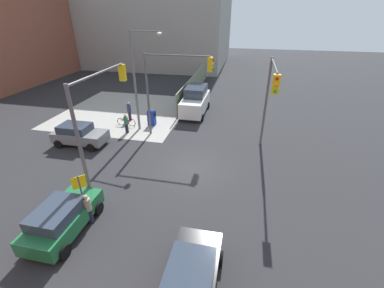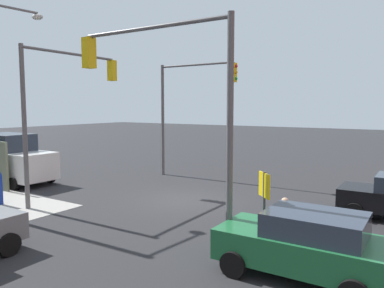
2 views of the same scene
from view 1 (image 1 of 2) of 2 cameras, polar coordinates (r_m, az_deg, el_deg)
name	(u,v)px [view 1 (image 1 of 2)]	position (r m, az deg, el deg)	size (l,w,h in m)	color
ground_plane	(192,168)	(17.00, -0.07, -5.35)	(120.00, 120.00, 0.00)	#28282B
sidewalk_corner	(125,111)	(27.49, -14.71, 7.10)	(12.00, 12.00, 0.01)	#9E9B93
construction_fence	(194,84)	(31.97, 0.54, 13.10)	(16.77, 0.12, 2.40)	slate
building_loft_east	(160,12)	(52.61, -7.02, 27.18)	(20.00, 24.00, 17.87)	#9E9B93
smokestack	(55,19)	(53.85, -28.17, 23.35)	(1.80, 1.80, 15.77)	brown
traffic_signal_nw_corner	(99,108)	(14.55, -19.92, 7.46)	(5.61, 0.36, 6.50)	#59595B
traffic_signal_se_corner	(270,93)	(17.27, 16.90, 10.82)	(4.96, 0.36, 6.50)	#59595B
traffic_signal_ne_corner	(171,80)	(19.79, -4.59, 14.02)	(0.36, 5.23, 6.50)	#59595B
street_lamp_corner	(138,75)	(21.36, -11.87, 14.79)	(0.65, 2.66, 8.00)	slate
warning_sign_two_way	(81,189)	(13.57, -23.49, -9.21)	(0.48, 0.48, 2.40)	#4C4C4C
mailbox_blue	(152,117)	(23.28, -8.96, 5.92)	(0.56, 0.64, 1.43)	navy
sedan_black	(190,279)	(10.23, -0.35, -27.89)	(4.11, 2.02, 1.62)	black
coupe_green	(62,218)	(13.56, -26.88, -14.43)	(3.96, 2.02, 1.62)	#1E6638
hatchback_gray	(79,134)	(21.37, -23.79, 1.99)	(2.02, 3.98, 1.62)	slate
van_white_delivery	(195,101)	(25.72, 0.75, 9.61)	(5.40, 2.32, 2.62)	white
pedestrian_crossing	(126,123)	(22.13, -14.42, 4.47)	(0.36, 0.36, 1.66)	#2D664C
pedestrian_waiting	(88,209)	(13.54, -22.09, -13.17)	(0.36, 0.36, 1.67)	#9E937A
pedestrian_walking_north	(129,111)	(24.64, -13.79, 7.18)	(0.36, 0.36, 1.82)	navy
bicycle_leaning_on_fence	(126,122)	(23.78, -14.37, 4.76)	(0.05, 1.75, 0.97)	black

